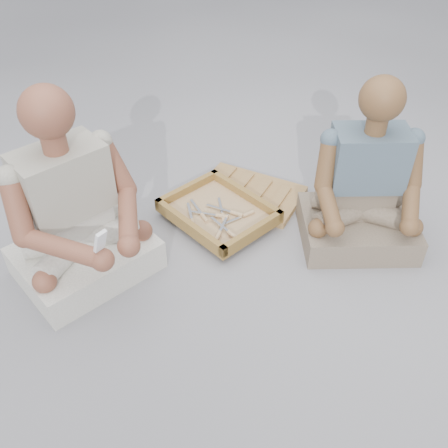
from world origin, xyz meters
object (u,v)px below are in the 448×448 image
Objects in this scene: carved_panel at (249,193)px; tool_tray at (218,212)px; craftsman at (76,218)px; companion at (364,192)px.

carved_panel is 0.30m from tool_tray.
craftsman is (-0.33, -0.67, 0.26)m from tool_tray.
tool_tray is 0.72× the size of companion.
companion is at bearing 148.28° from craftsman.
carved_panel is 0.72m from companion.
carved_panel is 1.08m from craftsman.
companion is (0.68, 0.30, 0.23)m from tool_tray.
companion is at bearing -0.09° from carved_panel.
carved_panel is at bearing 86.81° from tool_tray.
companion reaches higher than carved_panel.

